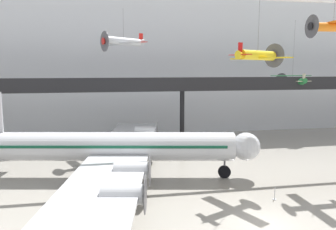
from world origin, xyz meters
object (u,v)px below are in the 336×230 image
at_px(suspended_plane_silver_racer, 124,42).
at_px(suspended_plane_yellow_lowwing, 258,56).
at_px(airliner_silver_main, 112,147).
at_px(suspended_plane_orange_highwing, 333,27).
at_px(stanchion_barrier, 275,196).
at_px(suspended_plane_green_biplane, 292,80).

bearing_deg(suspended_plane_silver_racer, suspended_plane_yellow_lowwing, 103.65).
bearing_deg(airliner_silver_main, suspended_plane_yellow_lowwing, -7.35).
distance_m(suspended_plane_orange_highwing, stanchion_barrier, 17.67).
bearing_deg(suspended_plane_green_biplane, stanchion_barrier, 138.10).
distance_m(suspended_plane_green_biplane, stanchion_barrier, 29.06).
relative_size(suspended_plane_yellow_lowwing, stanchion_barrier, 6.99).
height_order(suspended_plane_orange_highwing, suspended_plane_silver_racer, same).
xyz_separation_m(suspended_plane_orange_highwing, suspended_plane_green_biplane, (7.05, 18.51, -6.00)).
bearing_deg(suspended_plane_orange_highwing, suspended_plane_yellow_lowwing, 5.26).
bearing_deg(stanchion_barrier, suspended_plane_silver_racer, 122.22).
height_order(airliner_silver_main, suspended_plane_green_biplane, suspended_plane_green_biplane).
xyz_separation_m(airliner_silver_main, suspended_plane_silver_racer, (1.94, 10.51, 11.47)).
distance_m(suspended_plane_green_biplane, suspended_plane_yellow_lowwing, 24.74).
relative_size(suspended_plane_orange_highwing, suspended_plane_green_biplane, 0.59).
bearing_deg(suspended_plane_yellow_lowwing, suspended_plane_green_biplane, 26.86).
xyz_separation_m(airliner_silver_main, suspended_plane_yellow_lowwing, (13.61, -4.40, 9.23)).
bearing_deg(stanchion_barrier, airliner_silver_main, 148.94).
bearing_deg(airliner_silver_main, suspended_plane_orange_highwing, 1.01).
bearing_deg(suspended_plane_orange_highwing, airliner_silver_main, -9.41).
height_order(suspended_plane_green_biplane, suspended_plane_silver_racer, suspended_plane_silver_racer).
distance_m(suspended_plane_silver_racer, stanchion_barrier, 26.52).
bearing_deg(airliner_silver_main, suspended_plane_green_biplane, 37.80).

